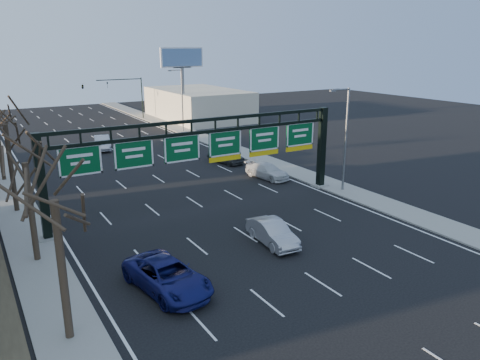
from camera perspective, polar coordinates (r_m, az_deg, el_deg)
ground at (r=30.61m, az=2.62°, el=-7.90°), size 160.00×160.00×0.00m
sidewalk_left at (r=45.03m, az=-26.22°, el=-1.52°), size 3.00×120.00×0.12m
sidewalk_right at (r=53.15m, az=2.21°, el=2.71°), size 3.00×120.00×0.12m
lane_markings at (r=47.58m, az=-10.81°, el=0.73°), size 21.60×120.00×0.01m
sign_gantry at (r=35.81m, az=-4.17°, el=3.50°), size 24.60×1.20×7.20m
building_right_distant at (r=81.98m, az=-5.14°, el=9.20°), size 12.00×20.00×5.00m
tree_near at (r=20.03m, az=-22.05°, el=0.47°), size 3.60×3.60×8.86m
tree_gantry at (r=28.83m, az=-25.00°, el=3.93°), size 3.60×3.60×8.48m
tree_mid at (r=38.57m, az=-26.93°, el=7.58°), size 3.60×3.60×9.24m
streetlight_near at (r=41.15m, az=12.66°, el=5.46°), size 2.15×0.22×9.00m
streetlight_far at (r=69.52m, az=-7.17°, el=10.02°), size 2.15×0.22×9.00m
billboard_right at (r=74.79m, az=-7.07°, el=13.52°), size 7.00×0.50×12.00m
traffic_signal_mast at (r=81.33m, az=-16.05°, el=10.71°), size 10.16×0.54×7.00m
car_blue_suv at (r=25.31m, az=-8.85°, el=-11.50°), size 3.60×6.21×1.63m
car_silver_sedan at (r=30.56m, az=3.96°, el=-6.41°), size 1.98×4.71×1.51m
car_white_wagon at (r=45.26m, az=3.32°, el=1.12°), size 2.87×5.16×1.41m
car_grey_far at (r=51.12m, az=-1.77°, el=3.03°), size 2.77×5.04×1.62m
car_silver_distant at (r=59.98m, az=-16.45°, el=4.38°), size 2.75×5.32×1.67m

